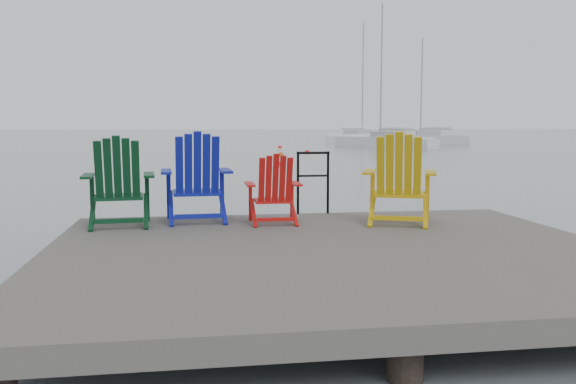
{
  "coord_description": "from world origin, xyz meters",
  "views": [
    {
      "loc": [
        -1.43,
        -6.12,
        1.79
      ],
      "look_at": [
        -0.15,
        2.19,
        0.85
      ],
      "focal_mm": 38.0,
      "sensor_mm": 36.0,
      "label": 1
    }
  ],
  "objects": [
    {
      "name": "chair_blue",
      "position": [
        -1.41,
        1.95,
        1.08
      ],
      "size": [
        0.95,
        0.89,
        1.16
      ],
      "rotation": [
        0.0,
        0.0,
        0.05
      ],
      "color": "#0E1693",
      "rests_on": "dock"
    },
    {
      "name": "buoy_c",
      "position": [
        5.55,
        31.47,
        0.0
      ],
      "size": [
        0.34,
        0.34,
        0.34
      ],
      "primitive_type": "sphere",
      "color": "red",
      "rests_on": "ground"
    },
    {
      "name": "sailboat_mid",
      "position": [
        15.5,
        55.31,
        0.35
      ],
      "size": [
        8.23,
        7.88,
        12.41
      ],
      "rotation": [
        0.0,
        0.0,
        -0.82
      ],
      "color": "white",
      "rests_on": "ground"
    },
    {
      "name": "sailboat_far",
      "position": [
        18.96,
        46.11,
        0.36
      ],
      "size": [
        7.03,
        3.13,
        9.62
      ],
      "rotation": [
        0.0,
        0.0,
        1.36
      ],
      "color": "#BCBCC0",
      "rests_on": "ground"
    },
    {
      "name": "handrail",
      "position": [
        0.25,
        2.45,
        1.04
      ],
      "size": [
        0.48,
        0.04,
        0.9
      ],
      "color": "black",
      "rests_on": "dock"
    },
    {
      "name": "chair_red",
      "position": [
        -0.42,
        1.64,
        0.95
      ],
      "size": [
        0.71,
        0.66,
        0.89
      ],
      "rotation": [
        0.0,
        0.0,
        -0.01
      ],
      "color": "#B6100D",
      "rests_on": "dock"
    },
    {
      "name": "dock",
      "position": [
        0.0,
        0.0,
        0.35
      ],
      "size": [
        6.0,
        5.0,
        1.4
      ],
      "color": "#2A2725",
      "rests_on": "ground"
    },
    {
      "name": "buoy_d",
      "position": [
        5.03,
        40.0,
        0.0
      ],
      "size": [
        0.36,
        0.36,
        0.36
      ],
      "primitive_type": "sphere",
      "color": "red",
      "rests_on": "ground"
    },
    {
      "name": "chair_green",
      "position": [
        -2.38,
        1.73,
        1.06
      ],
      "size": [
        0.94,
        0.87,
        1.11
      ],
      "rotation": [
        0.0,
        0.0,
        0.08
      ],
      "color": "#093119",
      "rests_on": "dock"
    },
    {
      "name": "chair_yellow",
      "position": [
        1.17,
        1.37,
        1.08
      ],
      "size": [
        1.11,
        1.06,
        1.16
      ],
      "rotation": [
        0.0,
        0.0,
        -0.36
      ],
      "color": "#C4990A",
      "rests_on": "dock"
    },
    {
      "name": "buoy_b",
      "position": [
        3.47,
        28.55,
        0.0
      ],
      "size": [
        0.37,
        0.37,
        0.37
      ],
      "primitive_type": "sphere",
      "color": "#BA450A",
      "rests_on": "ground"
    },
    {
      "name": "sailboat_near",
      "position": [
        13.29,
        39.93,
        0.36
      ],
      "size": [
        6.13,
        8.08,
        11.33
      ],
      "rotation": [
        0.0,
        0.0,
        0.56
      ],
      "color": "silver",
      "rests_on": "ground"
    },
    {
      "name": "ground",
      "position": [
        0.0,
        0.0,
        0.0
      ],
      "size": [
        400.0,
        400.0,
        0.0
      ],
      "primitive_type": "plane",
      "color": "slate",
      "rests_on": "ground"
    },
    {
      "name": "buoy_a",
      "position": [
        2.27,
        20.26,
        0.0
      ],
      "size": [
        0.34,
        0.34,
        0.34
      ],
      "primitive_type": "sphere",
      "color": "red",
      "rests_on": "ground"
    }
  ]
}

